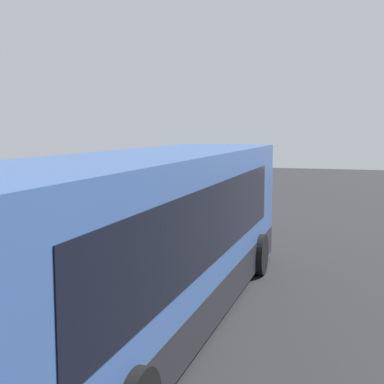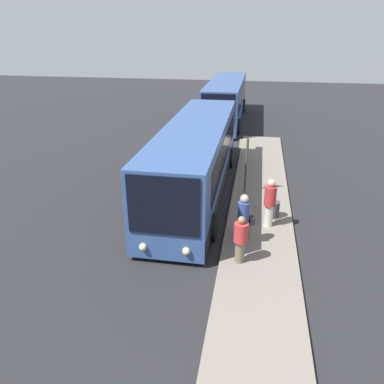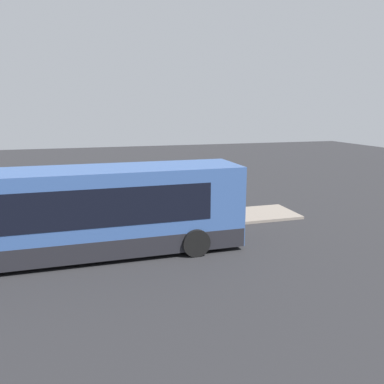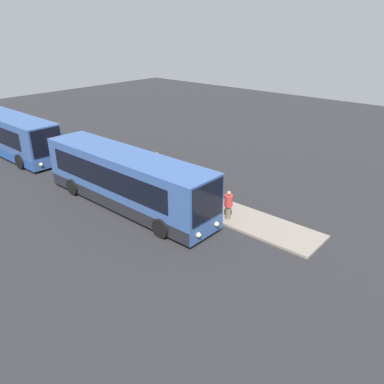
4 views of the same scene
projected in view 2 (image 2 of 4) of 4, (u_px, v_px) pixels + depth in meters
ground at (196, 195)px, 16.88m from camera, size 80.00×80.00×0.00m
platform at (260, 198)px, 16.41m from camera, size 20.00×2.47×0.13m
bus_lead at (196, 159)px, 16.65m from camera, size 12.02×2.81×3.15m
bus_second at (226, 101)px, 29.76m from camera, size 12.15×2.78×3.17m
passenger_boarding at (241, 238)px, 11.53m from camera, size 0.54×0.54×1.59m
passenger_waiting at (270, 201)px, 13.60m from camera, size 0.56×0.56×1.86m
passenger_with_bags at (244, 218)px, 12.46m from camera, size 0.47×0.62×1.83m
suitcase at (247, 227)px, 13.23m from camera, size 0.41×0.22×0.88m
sign_post at (247, 159)px, 16.25m from camera, size 0.10×0.70×2.48m
trash_bin at (274, 209)px, 14.52m from camera, size 0.44×0.44×0.65m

